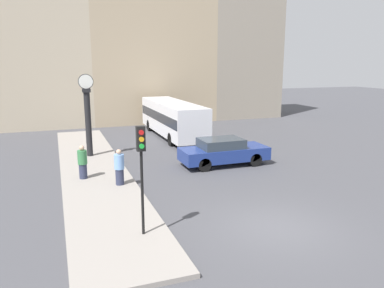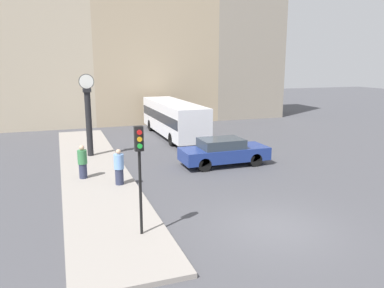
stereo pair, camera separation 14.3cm
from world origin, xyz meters
name	(u,v)px [view 2 (the right image)]	position (x,y,z in m)	size (l,w,h in m)	color
ground_plane	(275,227)	(0.00, 0.00, 0.00)	(120.00, 120.00, 0.00)	#47474C
sidewalk_corner	(93,169)	(-5.16, 9.18, 0.08)	(3.21, 22.36, 0.15)	gray
building_row	(139,37)	(0.74, 25.00, 7.81)	(29.83, 5.00, 18.60)	#B7A88E
sedan_car	(223,151)	(1.64, 7.86, 0.76)	(4.78, 1.88, 1.48)	navy
bus_distant	(173,117)	(1.41, 16.49, 1.50)	(2.34, 9.83, 2.62)	silver
traffic_light_near	(139,158)	(-4.42, 0.75, 2.65)	(0.26, 0.24, 3.47)	black
street_clock	(88,117)	(-5.06, 11.90, 2.43)	(0.84, 0.45, 4.71)	black
pedestrian_blue_stripe	(119,167)	(-4.30, 5.97, 0.94)	(0.43, 0.43, 1.61)	#2D334C
pedestrian_green_hoodie	(83,162)	(-5.76, 7.47, 0.93)	(0.43, 0.43, 1.59)	#2D334C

